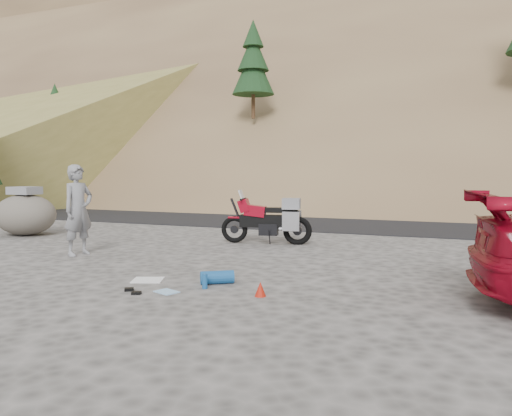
% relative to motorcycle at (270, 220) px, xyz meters
% --- Properties ---
extents(ground, '(140.00, 140.00, 0.00)m').
position_rel_motorcycle_xyz_m(ground, '(-0.99, -3.03, -0.56)').
color(ground, '#474541').
rests_on(ground, ground).
extents(road, '(120.00, 7.00, 0.05)m').
position_rel_motorcycle_xyz_m(road, '(-0.99, 5.97, -0.56)').
color(road, black).
rests_on(road, ground).
extents(hillside, '(120.00, 73.00, 46.72)m').
position_rel_motorcycle_xyz_m(hillside, '(-1.04, 37.84, 10.52)').
color(hillside, brown).
rests_on(hillside, ground).
extents(motorcycle, '(2.17, 0.89, 1.30)m').
position_rel_motorcycle_xyz_m(motorcycle, '(0.00, 0.00, 0.00)').
color(motorcycle, black).
rests_on(motorcycle, ground).
extents(man, '(0.56, 0.75, 1.86)m').
position_rel_motorcycle_xyz_m(man, '(-3.08, -2.99, -0.56)').
color(man, gray).
rests_on(man, ground).
extents(boulder, '(1.96, 1.76, 1.28)m').
position_rel_motorcycle_xyz_m(boulder, '(-6.66, -1.01, 0.01)').
color(boulder, '#555049').
rests_on(boulder, ground).
extents(gear_white_cloth, '(0.59, 0.56, 0.02)m').
position_rel_motorcycle_xyz_m(gear_white_cloth, '(-0.39, -4.46, -0.55)').
color(gear_white_cloth, white).
rests_on(gear_white_cloth, ground).
extents(gear_blue_mat, '(0.54, 0.45, 0.20)m').
position_rel_motorcycle_xyz_m(gear_blue_mat, '(0.73, -4.26, -0.45)').
color(gear_blue_mat, '#164C88').
rests_on(gear_blue_mat, ground).
extents(gear_bottle, '(0.10, 0.10, 0.22)m').
position_rel_motorcycle_xyz_m(gear_bottle, '(0.70, -4.61, -0.45)').
color(gear_bottle, '#164C88').
rests_on(gear_bottle, ground).
extents(gear_funnel, '(0.17, 0.17, 0.21)m').
position_rel_motorcycle_xyz_m(gear_funnel, '(1.63, -4.72, -0.45)').
color(gear_funnel, '#AE1A0B').
rests_on(gear_funnel, ground).
extents(gear_glove_a, '(0.16, 0.14, 0.04)m').
position_rel_motorcycle_xyz_m(gear_glove_a, '(-0.03, -5.27, -0.54)').
color(gear_glove_a, black).
rests_on(gear_glove_a, ground).
extents(gear_glove_b, '(0.16, 0.16, 0.04)m').
position_rel_motorcycle_xyz_m(gear_glove_b, '(-0.25, -5.15, -0.53)').
color(gear_glove_b, black).
rests_on(gear_glove_b, ground).
extents(gear_blue_cloth, '(0.40, 0.34, 0.01)m').
position_rel_motorcycle_xyz_m(gear_blue_cloth, '(0.30, -5.01, -0.55)').
color(gear_blue_cloth, '#91BCE0').
rests_on(gear_blue_cloth, ground).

